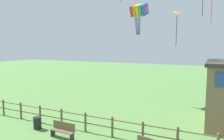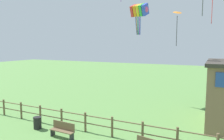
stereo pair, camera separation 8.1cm
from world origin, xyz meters
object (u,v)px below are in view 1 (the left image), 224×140
at_px(park_bench_near_fence, 63,130).
at_px(kite_rainbow_parafoil, 139,10).
at_px(trash_bin, 37,123).
at_px(kite_orange_delta, 177,16).

height_order(park_bench_near_fence, kite_rainbow_parafoil, kite_rainbow_parafoil).
height_order(trash_bin, kite_rainbow_parafoil, kite_rainbow_parafoil).
distance_m(park_bench_near_fence, kite_orange_delta, 12.71).
height_order(kite_rainbow_parafoil, kite_orange_delta, kite_rainbow_parafoil).
relative_size(park_bench_near_fence, trash_bin, 2.06).
bearing_deg(park_bench_near_fence, kite_rainbow_parafoil, 84.71).
distance_m(park_bench_near_fence, kite_rainbow_parafoil, 14.16).
height_order(park_bench_near_fence, trash_bin, park_bench_near_fence).
bearing_deg(kite_orange_delta, park_bench_near_fence, -120.42).
bearing_deg(kite_rainbow_parafoil, trash_bin, -108.19).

